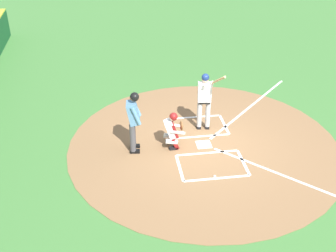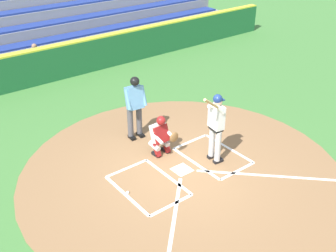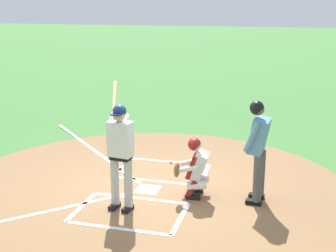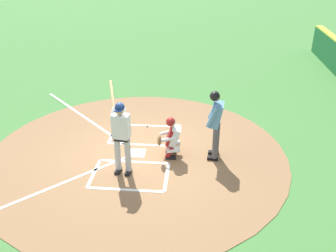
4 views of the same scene
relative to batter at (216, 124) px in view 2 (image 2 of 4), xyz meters
name	(u,v)px [view 2 (image 2 of 4)]	position (x,y,z in m)	size (l,w,h in m)	color
ground_plane	(182,170)	(0.92, -0.19, -1.10)	(120.00, 120.00, 0.00)	#427A38
dirt_circle	(182,170)	(0.92, -0.19, -1.09)	(8.00, 8.00, 0.01)	olive
home_plate_and_chalk	(206,187)	(0.92, 0.69, -1.08)	(7.93, 4.91, 0.01)	white
batter	(216,124)	(0.00, 0.00, 0.00)	(1.00, 0.62, 2.13)	#BCBCBC
catcher	(161,134)	(0.86, -1.11, -0.51)	(0.60, 0.60, 1.13)	black
plate_umpire	(135,103)	(0.91, -2.23, -0.02)	(0.61, 0.45, 1.86)	#4C4C51
baseball	(128,193)	(2.50, -0.23, -1.06)	(0.07, 0.07, 0.07)	white
backstop_wall	(52,63)	(0.92, -7.69, -0.45)	(22.00, 0.36, 1.31)	#1E6033
bleacher_stand	(19,38)	(0.92, -10.95, -0.25)	(20.00, 4.25, 3.00)	gray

